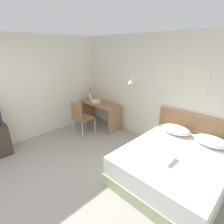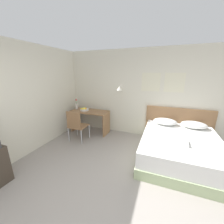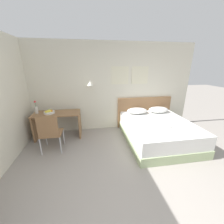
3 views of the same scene
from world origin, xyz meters
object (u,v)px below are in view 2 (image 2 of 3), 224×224
object	(u,v)px
folded_towel_near_foot	(178,142)
desk	(90,117)
pillow_right	(194,125)
desk_chair	(76,124)
fruit_bowl	(84,109)
headboard	(177,125)
bed	(179,149)
pillow_left	(165,122)
flower_vase	(77,106)

from	to	relation	value
folded_towel_near_foot	desk	distance (m)	2.80
pillow_right	desk_chair	distance (m)	3.20
fruit_bowl	desk_chair	bearing A→B (deg)	-77.52
headboard	desk	bearing A→B (deg)	-172.60
pillow_right	headboard	bearing A→B (deg)	141.40
headboard	folded_towel_near_foot	size ratio (longest dim) A/B	5.18
desk_chair	folded_towel_near_foot	bearing A→B (deg)	-4.60
folded_towel_near_foot	fruit_bowl	xyz separation A→B (m)	(-2.81, 0.93, 0.19)
headboard	fruit_bowl	bearing A→B (deg)	-172.39
bed	desk	xyz separation A→B (m)	(-2.71, 0.67, 0.24)
headboard	fruit_bowl	distance (m)	2.93
desk	fruit_bowl	size ratio (longest dim) A/B	4.40
desk_chair	fruit_bowl	bearing A→B (deg)	102.48
bed	pillow_left	size ratio (longest dim) A/B	3.15
pillow_left	fruit_bowl	distance (m)	2.54
headboard	pillow_left	distance (m)	0.48
pillow_left	pillow_right	bearing A→B (deg)	0.00
folded_towel_near_foot	fruit_bowl	world-z (taller)	fruit_bowl
bed	pillow_right	world-z (taller)	pillow_right
headboard	flower_vase	world-z (taller)	flower_vase
flower_vase	pillow_left	bearing A→B (deg)	0.73
pillow_left	fruit_bowl	world-z (taller)	fruit_bowl
desk	folded_towel_near_foot	bearing A→B (deg)	-20.10
folded_towel_near_foot	flower_vase	bearing A→B (deg)	162.47
bed	flower_vase	bearing A→B (deg)	167.79
folded_towel_near_foot	desk_chair	bearing A→B (deg)	175.40
bed	desk	size ratio (longest dim) A/B	1.59
pillow_left	desk	size ratio (longest dim) A/B	0.50
headboard	folded_towel_near_foot	distance (m)	1.32
headboard	flower_vase	size ratio (longest dim) A/B	5.09
pillow_left	flower_vase	size ratio (longest dim) A/B	1.77
folded_towel_near_foot	desk_chair	xyz separation A→B (m)	(-2.65, 0.21, -0.05)
pillow_left	fruit_bowl	bearing A→B (deg)	-177.65
pillow_right	flower_vase	distance (m)	3.60
desk	fruit_bowl	bearing A→B (deg)	-169.25
pillow_left	pillow_right	distance (m)	0.71
pillow_left	desk	bearing A→B (deg)	-178.30
headboard	folded_towel_near_foot	xyz separation A→B (m)	(-0.08, -1.32, 0.09)
desk	desk_chair	distance (m)	0.75
bed	flower_vase	world-z (taller)	flower_vase
pillow_left	desk_chair	size ratio (longest dim) A/B	0.67
pillow_left	pillow_right	size ratio (longest dim) A/B	1.00
headboard	bed	bearing A→B (deg)	-90.00
desk_chair	fruit_bowl	world-z (taller)	desk_chair
desk	flower_vase	bearing A→B (deg)	176.32
bed	fruit_bowl	size ratio (longest dim) A/B	6.99
pillow_left	folded_towel_near_foot	distance (m)	1.07
headboard	fruit_bowl	size ratio (longest dim) A/B	6.39
pillow_right	desk_chair	size ratio (longest dim) A/B	0.67
fruit_bowl	pillow_right	bearing A→B (deg)	1.84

